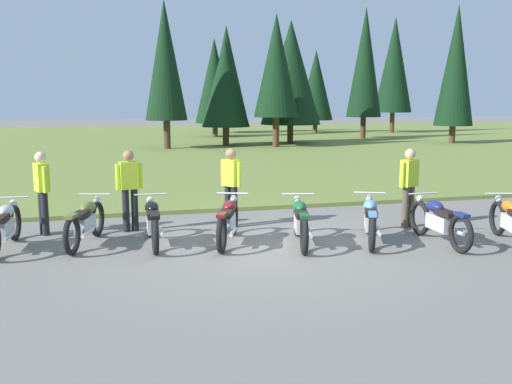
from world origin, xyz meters
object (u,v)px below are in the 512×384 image
object	(u,v)px
motorcycle_olive	(86,222)
motorcycle_maroon	(228,221)
motorcycle_black	(153,222)
rider_checking_bike	(129,186)
motorcycle_silver	(4,226)
motorcycle_british_green	(300,222)
rider_in_hivis_vest	(231,183)
rider_with_back_turned	(42,188)
rider_near_row_end	(409,183)
motorcycle_navy	(439,221)
motorcycle_sky_blue	(370,220)

from	to	relation	value
motorcycle_olive	motorcycle_maroon	xyz separation A→B (m)	(2.59, -0.56, 0.00)
motorcycle_black	motorcycle_olive	bearing A→B (deg)	165.37
rider_checking_bike	motorcycle_maroon	bearing A→B (deg)	-40.70
motorcycle_silver	motorcycle_maroon	distance (m)	4.02
motorcycle_silver	motorcycle_british_green	xyz separation A→B (m)	(5.27, -0.99, 0.00)
motorcycle_silver	motorcycle_olive	bearing A→B (deg)	-0.10
motorcycle_black	rider_checking_bike	bearing A→B (deg)	105.93
motorcycle_silver	motorcycle_maroon	bearing A→B (deg)	-8.05
motorcycle_maroon	rider_in_hivis_vest	distance (m)	1.51
motorcycle_silver	rider_with_back_turned	xyz separation A→B (m)	(0.56, 1.07, 0.51)
rider_checking_bike	rider_with_back_turned	xyz separation A→B (m)	(-1.69, 0.14, 0.00)
motorcycle_maroon	rider_with_back_turned	distance (m)	3.82
motorcycle_olive	rider_near_row_end	world-z (taller)	rider_near_row_end
motorcycle_maroon	motorcycle_black	bearing A→B (deg)	169.90
motorcycle_british_green	rider_with_back_turned	xyz separation A→B (m)	(-4.71, 2.05, 0.51)
motorcycle_british_green	motorcycle_navy	distance (m)	2.61
motorcycle_black	rider_in_hivis_vest	world-z (taller)	rider_in_hivis_vest
motorcycle_silver	rider_checking_bike	xyz separation A→B (m)	(2.25, 0.93, 0.51)
rider_checking_bike	rider_with_back_turned	size ratio (longest dim) A/B	1.00
motorcycle_maroon	motorcycle_navy	size ratio (longest dim) A/B	0.95
motorcycle_maroon	rider_checking_bike	distance (m)	2.34
motorcycle_navy	rider_near_row_end	bearing A→B (deg)	84.49
motorcycle_navy	rider_in_hivis_vest	world-z (taller)	rider_in_hivis_vest
motorcycle_olive	motorcycle_sky_blue	size ratio (longest dim) A/B	1.04
motorcycle_olive	motorcycle_navy	xyz separation A→B (m)	(6.41, -1.55, 0.00)
motorcycle_black	rider_with_back_turned	size ratio (longest dim) A/B	1.26
motorcycle_olive	motorcycle_british_green	world-z (taller)	same
motorcycle_maroon	motorcycle_british_green	world-z (taller)	same
motorcycle_navy	rider_near_row_end	xyz separation A→B (m)	(0.13, 1.38, 0.51)
motorcycle_sky_blue	rider_with_back_turned	world-z (taller)	rider_with_back_turned
rider_near_row_end	rider_with_back_turned	xyz separation A→B (m)	(-7.38, 1.24, 0.00)
motorcycle_maroon	rider_with_back_turned	size ratio (longest dim) A/B	1.20
motorcycle_maroon	rider_checking_bike	xyz separation A→B (m)	(-1.73, 1.49, 0.51)
motorcycle_british_green	motorcycle_navy	xyz separation A→B (m)	(2.54, -0.57, 0.00)
rider_near_row_end	rider_in_hivis_vest	distance (m)	3.74
motorcycle_olive	rider_checking_bike	distance (m)	1.36
rider_with_back_turned	motorcycle_silver	bearing A→B (deg)	-117.77
motorcycle_black	motorcycle_british_green	world-z (taller)	same
motorcycle_olive	motorcycle_black	bearing A→B (deg)	-14.63
motorcycle_sky_blue	motorcycle_navy	distance (m)	1.27
motorcycle_black	rider_checking_bike	world-z (taller)	rider_checking_bike
rider_near_row_end	rider_checking_bike	distance (m)	5.80
motorcycle_olive	rider_in_hivis_vest	xyz separation A→B (m)	(2.94, 0.82, 0.51)
rider_checking_bike	motorcycle_black	bearing A→B (deg)	-74.07
motorcycle_sky_blue	rider_in_hivis_vest	xyz separation A→B (m)	(-2.26, 1.99, 0.51)
rider_in_hivis_vest	rider_near_row_end	bearing A→B (deg)	-15.43
motorcycle_british_green	rider_near_row_end	distance (m)	2.84
motorcycle_silver	motorcycle_british_green	size ratio (longest dim) A/B	1.02
rider_near_row_end	motorcycle_sky_blue	bearing A→B (deg)	-143.67
motorcycle_maroon	rider_with_back_turned	bearing A→B (deg)	154.55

